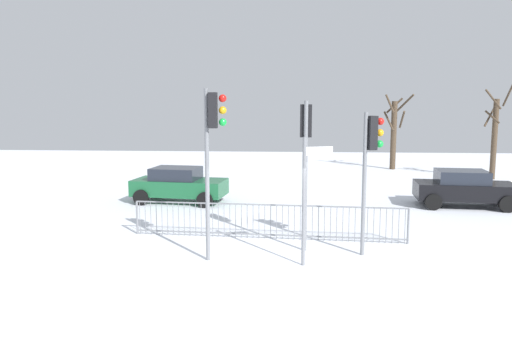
% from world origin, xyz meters
% --- Properties ---
extents(ground_plane, '(60.00, 60.00, 0.00)m').
position_xyz_m(ground_plane, '(0.00, 0.00, 0.00)').
color(ground_plane, white).
extents(traffic_light_foreground_right, '(0.32, 0.57, 4.17)m').
position_xyz_m(traffic_light_foreground_right, '(1.08, 1.21, 3.06)').
color(traffic_light_foreground_right, slate).
rests_on(traffic_light_foreground_right, ground).
extents(traffic_light_foreground_left, '(0.57, 0.33, 4.47)m').
position_xyz_m(traffic_light_foreground_left, '(-1.34, 0.03, 3.28)').
color(traffic_light_foreground_left, slate).
rests_on(traffic_light_foreground_left, ground).
extents(traffic_light_mid_right, '(0.55, 0.37, 3.87)m').
position_xyz_m(traffic_light_mid_right, '(2.78, 0.80, 2.84)').
color(traffic_light_mid_right, slate).
rests_on(traffic_light_mid_right, ground).
extents(direction_sign_post, '(0.76, 0.28, 3.27)m').
position_xyz_m(direction_sign_post, '(1.06, -0.22, 1.82)').
color(direction_sign_post, slate).
rests_on(direction_sign_post, ground).
extents(pedestrian_guard_railing, '(8.34, 0.61, 1.07)m').
position_xyz_m(pedestrian_guard_railing, '(-0.01, 2.20, 0.55)').
color(pedestrian_guard_railing, slate).
rests_on(pedestrian_guard_railing, ground).
extents(car_green_far, '(3.98, 2.32, 1.47)m').
position_xyz_m(car_green_far, '(-3.97, 7.58, 0.77)').
color(car_green_far, '#195933').
rests_on(car_green_far, ground).
extents(car_black_trailing, '(3.94, 2.22, 1.47)m').
position_xyz_m(car_black_trailing, '(7.60, 7.48, 0.77)').
color(car_black_trailing, black).
rests_on(car_black_trailing, ground).
extents(bare_tree_left, '(1.30, 1.26, 5.18)m').
position_xyz_m(bare_tree_left, '(11.73, 15.12, 2.42)').
color(bare_tree_left, '#473828').
rests_on(bare_tree_left, ground).
extents(bare_tree_centre, '(1.80, 1.79, 4.71)m').
position_xyz_m(bare_tree_centre, '(7.16, 19.02, 2.41)').
color(bare_tree_centre, '#473828').
rests_on(bare_tree_centre, ground).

